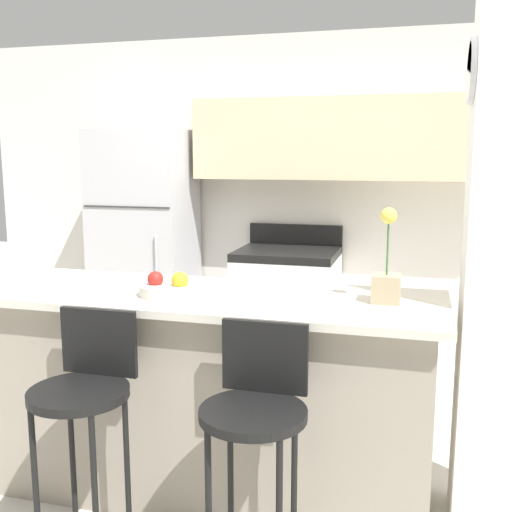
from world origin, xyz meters
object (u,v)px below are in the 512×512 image
object	(u,v)px
bar_stool_right	(256,415)
trash_bin	(207,342)
refrigerator	(145,244)
bar_stool_left	(85,395)
fruit_bowl	(169,288)
stove_range	(287,307)
orchid_vase	(387,277)

from	to	relation	value
bar_stool_right	trash_bin	distance (m)	2.46
refrigerator	bar_stool_left	xyz separation A→B (m)	(0.88, -2.40, -0.23)
refrigerator	fruit_bowl	world-z (taller)	refrigerator
refrigerator	bar_stool_left	size ratio (longest dim) A/B	1.82
stove_range	fruit_bowl	size ratio (longest dim) A/B	3.98
refrigerator	trash_bin	size ratio (longest dim) A/B	4.77
bar_stool_left	trash_bin	bearing A→B (deg)	97.39
bar_stool_right	orchid_vase	size ratio (longest dim) A/B	2.43
refrigerator	bar_stool_left	world-z (taller)	refrigerator
fruit_bowl	refrigerator	bearing A→B (deg)	118.46
bar_stool_right	trash_bin	xyz separation A→B (m)	(-0.99, 2.20, -0.49)
stove_range	fruit_bowl	distance (m)	2.02
orchid_vase	trash_bin	size ratio (longest dim) A/B	1.08
refrigerator	bar_stool_right	bearing A→B (deg)	-56.50
trash_bin	stove_range	bearing A→B (deg)	18.15
trash_bin	refrigerator	bearing A→B (deg)	161.24
bar_stool_left	orchid_vase	xyz separation A→B (m)	(1.13, 0.58, 0.43)
stove_range	bar_stool_right	world-z (taller)	stove_range
bar_stool_left	refrigerator	bearing A→B (deg)	110.12
refrigerator	orchid_vase	xyz separation A→B (m)	(2.01, -1.82, 0.20)
bar_stool_right	orchid_vase	bearing A→B (deg)	53.78
refrigerator	stove_range	xyz separation A→B (m)	(1.19, -0.01, -0.45)
refrigerator	orchid_vase	world-z (taller)	refrigerator
trash_bin	orchid_vase	bearing A→B (deg)	-48.76
bar_stool_right	fruit_bowl	distance (m)	0.78
refrigerator	bar_stool_right	size ratio (longest dim) A/B	1.82
refrigerator	bar_stool_left	distance (m)	2.57
stove_range	trash_bin	xyz separation A→B (m)	(-0.59, -0.19, -0.27)
trash_bin	bar_stool_right	bearing A→B (deg)	-65.67
stove_range	refrigerator	bearing A→B (deg)	179.63
refrigerator	fruit_bowl	size ratio (longest dim) A/B	6.73
bar_stool_right	fruit_bowl	xyz separation A→B (m)	(-0.53, 0.45, 0.35)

